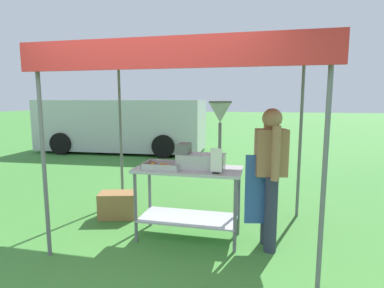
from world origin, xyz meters
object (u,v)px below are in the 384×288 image
(van_silver, at_px, (123,125))
(stall_canopy, at_px, (190,60))
(donut_cart, at_px, (188,188))
(supply_crate, at_px, (118,205))
(vendor, at_px, (270,171))
(donut_tray, at_px, (162,166))
(donut_fryer, at_px, (206,144))
(menu_sign, at_px, (216,163))

(van_silver, bearing_deg, stall_canopy, -57.84)
(donut_cart, xyz_separation_m, supply_crate, (-1.16, 0.43, -0.46))
(vendor, distance_m, van_silver, 7.52)
(donut_tray, xyz_separation_m, van_silver, (-3.34, 5.97, -0.03))
(stall_canopy, height_order, donut_fryer, stall_canopy)
(stall_canopy, relative_size, donut_cart, 2.32)
(menu_sign, bearing_deg, supply_crate, 157.70)
(stall_canopy, distance_m, van_silver, 6.98)
(donut_fryer, distance_m, supply_crate, 1.76)
(van_silver, bearing_deg, donut_tray, -60.75)
(van_silver, bearing_deg, vendor, -52.22)
(stall_canopy, relative_size, supply_crate, 5.10)
(donut_cart, xyz_separation_m, donut_fryer, (0.22, -0.01, 0.54))
(vendor, bearing_deg, donut_cart, 177.84)
(menu_sign, bearing_deg, donut_tray, 168.88)
(donut_cart, height_order, van_silver, van_silver)
(donut_tray, xyz_separation_m, vendor, (1.26, 0.03, -0.00))
(donut_cart, relative_size, menu_sign, 4.51)
(donut_cart, distance_m, menu_sign, 0.56)
(stall_canopy, bearing_deg, donut_tray, -151.70)
(menu_sign, distance_m, vendor, 0.62)
(donut_fryer, height_order, vendor, donut_fryer)
(donut_fryer, xyz_separation_m, vendor, (0.74, -0.03, -0.28))
(stall_canopy, height_order, donut_cart, stall_canopy)
(donut_fryer, relative_size, van_silver, 0.15)
(menu_sign, bearing_deg, van_silver, 123.36)
(stall_canopy, xyz_separation_m, donut_cart, (0.00, -0.10, -1.53))
(supply_crate, relative_size, van_silver, 0.11)
(donut_cart, distance_m, donut_tray, 0.41)
(menu_sign, bearing_deg, donut_cart, 151.59)
(menu_sign, bearing_deg, donut_fryer, 128.74)
(menu_sign, bearing_deg, stall_canopy, 141.02)
(donut_cart, bearing_deg, vendor, -2.16)
(stall_canopy, relative_size, van_silver, 0.55)
(donut_tray, distance_m, supply_crate, 1.22)
(menu_sign, xyz_separation_m, vendor, (0.59, 0.16, -0.11))
(menu_sign, distance_m, van_silver, 7.31)
(stall_canopy, relative_size, donut_fryer, 3.72)
(donut_tray, xyz_separation_m, donut_fryer, (0.52, 0.06, 0.28))
(donut_fryer, bearing_deg, stall_canopy, 153.25)
(stall_canopy, height_order, vendor, stall_canopy)
(van_silver, bearing_deg, donut_fryer, -56.83)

